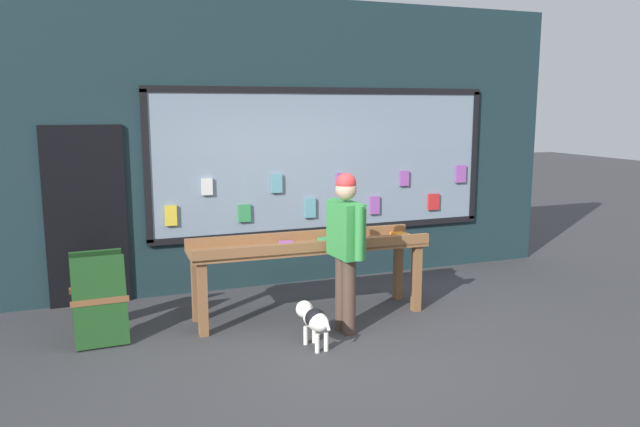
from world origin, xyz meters
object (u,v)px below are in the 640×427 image
person_browsing (346,241)px  sandwich_board_sign (98,295)px  small_dog (314,319)px  display_table_main (309,252)px

person_browsing → sandwich_board_sign: person_browsing is taller
sandwich_board_sign → person_browsing: bearing=-19.3°
small_dog → display_table_main: bearing=-24.6°
display_table_main → sandwich_board_sign: display_table_main is taller
display_table_main → person_browsing: person_browsing is taller
display_table_main → sandwich_board_sign: (-2.20, 0.15, -0.29)m
display_table_main → sandwich_board_sign: 2.22m
small_dog → sandwich_board_sign: sandwich_board_sign is taller
display_table_main → sandwich_board_sign: bearing=176.0°
display_table_main → person_browsing: 0.67m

